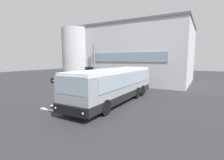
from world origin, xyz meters
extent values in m
cube|color=#2B2B2D|center=(0.00, 0.00, -0.01)|extent=(80.00, 90.00, 0.02)
cube|color=silver|center=(2.00, -6.00, 0.00)|extent=(4.40, 0.36, 0.01)
cube|color=silver|center=(2.00, -5.10, 0.00)|extent=(4.40, 0.36, 0.01)
cube|color=silver|center=(2.00, -4.20, 0.00)|extent=(4.40, 0.36, 0.01)
cube|color=silver|center=(2.00, -3.30, 0.00)|extent=(4.40, 0.36, 0.01)
cube|color=silver|center=(2.00, -2.40, 0.00)|extent=(4.40, 0.36, 0.01)
cube|color=#B7B7BC|center=(0.00, 12.00, 4.11)|extent=(16.48, 12.00, 8.21)
cube|color=#56565B|center=(0.00, 12.00, 8.36)|extent=(16.68, 12.20, 0.30)
cylinder|color=#B7B7BC|center=(-7.74, 6.50, 4.11)|extent=(4.40, 4.40, 8.21)
cube|color=black|center=(-4.74, 5.95, 1.20)|extent=(1.80, 0.16, 2.40)
cube|color=gray|center=(1.00, 5.96, 3.80)|extent=(10.48, 0.10, 1.20)
cylinder|color=slate|center=(-3.62, 5.40, 2.75)|extent=(0.28, 0.28, 5.50)
cube|color=gray|center=(3.49, -1.68, 1.42)|extent=(2.64, 10.40, 2.15)
cube|color=black|center=(3.49, -1.68, 0.62)|extent=(2.68, 10.44, 0.55)
cube|color=silver|center=(3.49, -1.68, 2.60)|extent=(2.53, 10.20, 0.20)
cube|color=#8C9EAD|center=(3.45, -6.82, 2.02)|extent=(2.35, 0.14, 1.05)
cube|color=#8C9EAD|center=(4.79, -1.39, 1.92)|extent=(0.12, 9.18, 0.95)
cube|color=#8C9EAD|center=(2.20, -1.37, 1.92)|extent=(0.12, 9.18, 0.95)
cube|color=black|center=(3.45, -6.82, 2.38)|extent=(2.15, 0.12, 0.28)
cube|color=black|center=(3.45, -6.95, 0.63)|extent=(2.45, 0.22, 0.52)
sphere|color=beige|center=(4.47, -7.00, 0.65)|extent=(0.18, 0.18, 0.18)
sphere|color=beige|center=(2.42, -6.98, 0.65)|extent=(0.18, 0.18, 0.18)
cylinder|color=#B7B7BF|center=(1.95, -6.61, 2.17)|extent=(0.40, 0.05, 0.05)
cube|color=black|center=(1.75, -6.61, 2.17)|extent=(0.04, 0.20, 0.28)
cylinder|color=black|center=(4.64, -5.08, 0.50)|extent=(0.31, 1.00, 1.00)
cylinder|color=black|center=(2.29, -5.06, 0.50)|extent=(0.31, 1.00, 1.00)
cylinder|color=black|center=(4.68, 0.30, 0.50)|extent=(0.31, 1.00, 1.00)
cylinder|color=black|center=(2.33, 0.32, 0.50)|extent=(0.31, 1.00, 1.00)
cylinder|color=black|center=(4.69, 1.60, 0.50)|extent=(0.31, 1.00, 1.00)
cylinder|color=black|center=(2.34, 1.62, 0.50)|extent=(0.31, 1.00, 1.00)
cylinder|color=#2D2D33|center=(-2.76, 4.89, 0.42)|extent=(0.15, 0.15, 0.85)
cylinder|color=#2D2D33|center=(-2.88, 4.72, 0.42)|extent=(0.15, 0.15, 0.85)
cube|color=#338C4C|center=(-2.82, 4.80, 1.14)|extent=(0.40, 0.44, 0.58)
sphere|color=tan|center=(-2.82, 4.80, 1.56)|extent=(0.23, 0.23, 0.23)
cylinder|color=#338C4C|center=(-2.68, 5.01, 1.09)|extent=(0.09, 0.09, 0.55)
cylinder|color=#338C4C|center=(-2.96, 4.60, 1.09)|extent=(0.09, 0.09, 0.55)
cylinder|color=#2D2D33|center=(-1.78, 5.20, 0.42)|extent=(0.15, 0.15, 0.85)
cylinder|color=#2D2D33|center=(-1.98, 5.15, 0.42)|extent=(0.15, 0.15, 0.85)
cube|color=#338C4C|center=(-1.88, 5.17, 1.14)|extent=(0.42, 0.30, 0.58)
sphere|color=tan|center=(-1.88, 5.17, 1.56)|extent=(0.23, 0.23, 0.23)
cylinder|color=#338C4C|center=(-1.63, 5.23, 1.09)|extent=(0.09, 0.09, 0.55)
cylinder|color=#338C4C|center=(-2.12, 5.12, 1.09)|extent=(0.09, 0.09, 0.55)
cylinder|color=yellow|center=(0.55, 3.60, 0.45)|extent=(0.18, 0.18, 0.90)
camera|label=1|loc=(9.93, -13.62, 3.47)|focal=26.51mm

